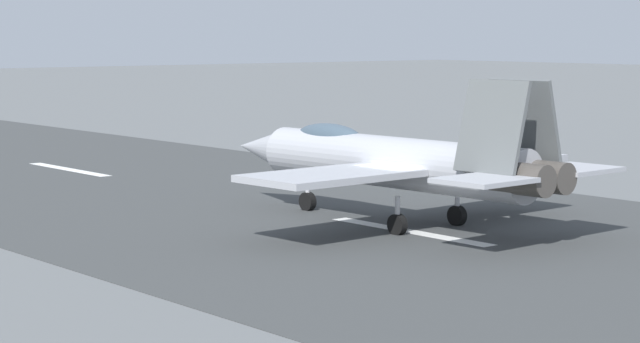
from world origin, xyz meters
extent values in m
plane|color=slate|center=(0.00, 0.00, 0.00)|extent=(400.00, 400.00, 0.00)
cube|color=#3B3D3E|center=(0.00, 0.00, 0.01)|extent=(240.00, 26.00, 0.02)
cube|color=white|center=(-0.48, 0.00, 0.02)|extent=(8.00, 0.70, 0.00)
cube|color=white|center=(25.70, 0.00, 0.02)|extent=(8.00, 0.70, 0.00)
cylinder|color=#A7A9B0|center=(1.18, -0.69, 2.37)|extent=(12.73, 2.55, 1.94)
cone|color=#A7A9B0|center=(8.95, -0.30, 2.37)|extent=(3.00, 1.79, 1.65)
ellipsoid|color=#3F5160|center=(4.74, -0.51, 3.09)|extent=(3.65, 1.28, 1.10)
cylinder|color=#47423D|center=(-5.33, -0.46, 2.37)|extent=(2.25, 1.21, 1.10)
cylinder|color=#47423D|center=(-5.28, -1.55, 2.37)|extent=(2.25, 1.21, 1.10)
cube|color=#A7A9B0|center=(-0.02, 3.33, 2.27)|extent=(3.70, 6.36, 0.24)
cube|color=#A7A9B0|center=(0.38, -4.80, 2.27)|extent=(3.70, 6.36, 0.24)
cube|color=#A7A9B0|center=(-5.42, 1.39, 2.47)|extent=(2.53, 2.91, 0.16)
cube|color=#A7A9B0|center=(-5.19, -3.40, 2.47)|extent=(2.53, 2.91, 0.16)
cube|color=#5B6061|center=(-4.38, -0.06, 4.07)|extent=(2.64, 1.07, 3.14)
cube|color=#5B6061|center=(-4.29, -1.86, 4.07)|extent=(2.64, 1.07, 3.14)
cylinder|color=silver|center=(6.04, -0.45, 0.70)|extent=(0.18, 0.18, 1.40)
cylinder|color=black|center=(6.04, -0.45, 0.38)|extent=(0.77, 0.34, 0.76)
cylinder|color=silver|center=(-0.70, 0.82, 0.70)|extent=(0.18, 0.18, 1.40)
cylinder|color=black|center=(-0.70, 0.82, 0.38)|extent=(0.77, 0.34, 0.76)
cylinder|color=silver|center=(-0.54, -2.37, 0.70)|extent=(0.18, 0.18, 1.40)
cylinder|color=black|center=(-0.54, -2.37, 0.38)|extent=(0.77, 0.34, 0.76)
cube|color=#1E2338|center=(12.75, -10.90, 0.41)|extent=(0.24, 0.36, 0.83)
cube|color=yellow|center=(12.75, -10.90, 1.03)|extent=(0.52, 0.50, 0.56)
sphere|color=tan|center=(12.75, -10.90, 1.46)|extent=(0.22, 0.22, 0.22)
cylinder|color=yellow|center=(12.97, -11.10, 1.00)|extent=(0.10, 0.10, 0.53)
cylinder|color=yellow|center=(12.52, -10.70, 1.00)|extent=(0.10, 0.10, 0.53)
cone|color=orange|center=(5.87, -13.08, 0.28)|extent=(0.44, 0.44, 0.55)
camera|label=1|loc=(-32.54, 30.39, 7.22)|focal=68.84mm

